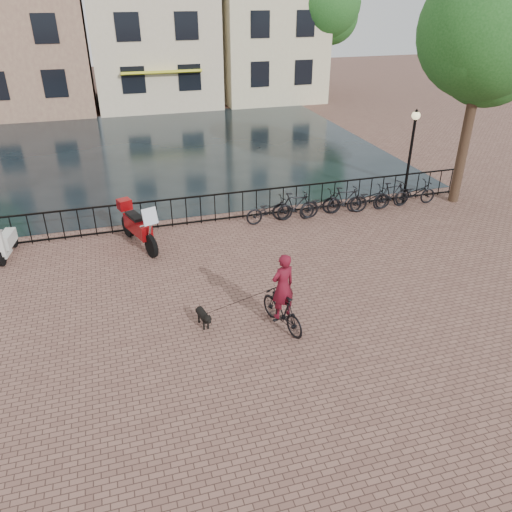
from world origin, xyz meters
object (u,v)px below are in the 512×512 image
object	(u,v)px
scooter	(4,235)
dog	(203,317)
cyclist	(283,296)
lamp_post	(412,142)
motorcycle	(137,222)

from	to	relation	value
scooter	dog	bearing A→B (deg)	-37.24
cyclist	dog	size ratio (longest dim) A/B	3.06
scooter	lamp_post	bearing A→B (deg)	10.22
lamp_post	motorcycle	size ratio (longest dim) A/B	1.45
dog	motorcycle	world-z (taller)	motorcycle
cyclist	motorcycle	world-z (taller)	cyclist
cyclist	dog	xyz separation A→B (m)	(-1.80, 0.59, -0.63)
dog	scooter	xyz separation A→B (m)	(-5.00, 5.22, 0.47)
motorcycle	cyclist	bearing A→B (deg)	-80.68
lamp_post	dog	distance (m)	10.60
dog	motorcycle	distance (m)	4.91
dog	cyclist	bearing A→B (deg)	-29.04
motorcycle	scooter	world-z (taller)	motorcycle
cyclist	lamp_post	bearing A→B (deg)	-154.81
dog	lamp_post	bearing A→B (deg)	21.27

